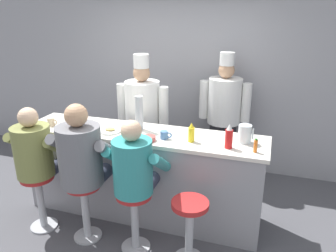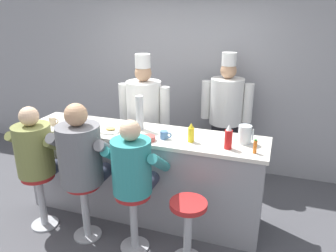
{
  "view_description": "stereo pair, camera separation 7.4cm",
  "coord_description": "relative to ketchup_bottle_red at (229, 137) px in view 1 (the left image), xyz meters",
  "views": [
    {
      "loc": [
        1.33,
        -2.84,
        2.35
      ],
      "look_at": [
        0.32,
        0.29,
        1.16
      ],
      "focal_mm": 35.0,
      "sensor_mm": 36.0,
      "label": 1
    },
    {
      "loc": [
        1.4,
        -2.81,
        2.35
      ],
      "look_at": [
        0.32,
        0.29,
        1.16
      ],
      "focal_mm": 35.0,
      "sensor_mm": 36.0,
      "label": 2
    }
  ],
  "objects": [
    {
      "name": "coffee_mug_blue",
      "position": [
        -0.68,
        0.04,
        -0.07
      ],
      "size": [
        0.13,
        0.08,
        0.09
      ],
      "color": "#4C7AB2",
      "rests_on": "diner_counter"
    },
    {
      "name": "cook_in_whites_far",
      "position": [
        -0.25,
        1.36,
        -0.17
      ],
      "size": [
        0.71,
        0.45,
        1.81
      ],
      "color": "#232328",
      "rests_on": "ground_plane"
    },
    {
      "name": "cup_stack_steel",
      "position": [
        -1.04,
        0.23,
        0.08
      ],
      "size": [
        0.09,
        0.09,
        0.39
      ],
      "color": "#B7BABF",
      "rests_on": "diner_counter"
    },
    {
      "name": "water_pitcher_clear",
      "position": [
        0.14,
        0.2,
        -0.02
      ],
      "size": [
        0.16,
        0.14,
        0.19
      ],
      "color": "silver",
      "rests_on": "diner_counter"
    },
    {
      "name": "diner_seated_grey",
      "position": [
        -1.39,
        -0.44,
        -0.23
      ],
      "size": [
        0.66,
        0.65,
        1.5
      ],
      "color": "#B2B5BA",
      "rests_on": "ground_plane"
    },
    {
      "name": "empty_stool_round",
      "position": [
        -0.26,
        -0.47,
        -0.72
      ],
      "size": [
        0.35,
        0.35,
        0.66
      ],
      "color": "#B2B5BA",
      "rests_on": "ground_plane"
    },
    {
      "name": "ketchup_bottle_red",
      "position": [
        0.0,
        0.0,
        0.0
      ],
      "size": [
        0.07,
        0.07,
        0.25
      ],
      "color": "red",
      "rests_on": "diner_counter"
    },
    {
      "name": "diner_counter",
      "position": [
        -0.98,
        0.14,
        -0.64
      ],
      "size": [
        2.78,
        0.64,
        1.04
      ],
      "color": "gray",
      "rests_on": "ground_plane"
    },
    {
      "name": "breakfast_plate",
      "position": [
        -1.33,
        0.05,
        -0.1
      ],
      "size": [
        0.25,
        0.25,
        0.05
      ],
      "color": "white",
      "rests_on": "diner_counter"
    },
    {
      "name": "coffee_mug_tan",
      "position": [
        -2.07,
        0.01,
        -0.07
      ],
      "size": [
        0.13,
        0.08,
        0.09
      ],
      "color": "beige",
      "rests_on": "diner_counter"
    },
    {
      "name": "wall_back",
      "position": [
        -0.98,
        1.69,
        0.19
      ],
      "size": [
        10.0,
        0.06,
        2.7
      ],
      "color": "#99999E",
      "rests_on": "ground_plane"
    },
    {
      "name": "diner_seated_olive",
      "position": [
        -1.96,
        -0.44,
        -0.27
      ],
      "size": [
        0.59,
        0.58,
        1.41
      ],
      "color": "#B2B5BA",
      "rests_on": "ground_plane"
    },
    {
      "name": "cook_in_whites_near",
      "position": [
        -1.24,
        0.8,
        -0.16
      ],
      "size": [
        0.71,
        0.45,
        1.81
      ],
      "color": "#232328",
      "rests_on": "ground_plane"
    },
    {
      "name": "mustard_bottle_yellow",
      "position": [
        -0.39,
        0.05,
        -0.02
      ],
      "size": [
        0.07,
        0.07,
        0.21
      ],
      "color": "yellow",
      "rests_on": "diner_counter"
    },
    {
      "name": "hot_sauce_bottle_orange",
      "position": [
        0.26,
        -0.02,
        -0.05
      ],
      "size": [
        0.04,
        0.04,
        0.14
      ],
      "color": "orange",
      "rests_on": "diner_counter"
    },
    {
      "name": "ground_plane",
      "position": [
        -0.98,
        -0.18,
        -1.16
      ],
      "size": [
        20.0,
        20.0,
        0.0
      ],
      "primitive_type": "plane",
      "color": "#4C4C51"
    },
    {
      "name": "diner_seated_teal",
      "position": [
        -0.83,
        -0.44,
        -0.28
      ],
      "size": [
        0.58,
        0.57,
        1.4
      ],
      "color": "#B2B5BA",
      "rests_on": "ground_plane"
    },
    {
      "name": "cereal_bowl",
      "position": [
        -0.82,
        -0.07,
        -0.09
      ],
      "size": [
        0.15,
        0.15,
        0.05
      ],
      "color": "#B24C47",
      "rests_on": "diner_counter"
    }
  ]
}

